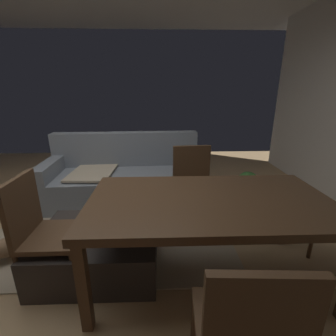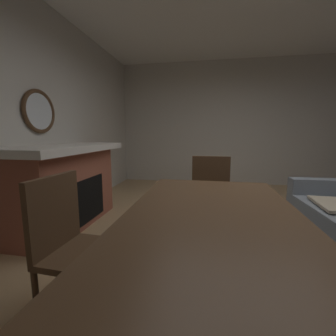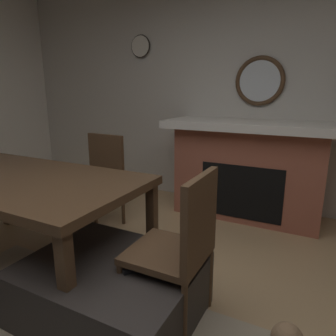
% 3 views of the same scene
% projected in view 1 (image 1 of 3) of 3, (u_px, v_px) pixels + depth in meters
% --- Properties ---
extents(floor, '(7.78, 7.78, 0.00)m').
position_uv_depth(floor, '(91.00, 244.00, 2.48)').
color(floor, tan).
extents(area_rug, '(2.60, 2.00, 0.01)m').
position_uv_depth(area_rug, '(115.00, 224.00, 2.83)').
color(area_rug, tan).
rests_on(area_rug, ground).
extents(couch, '(2.23, 1.07, 0.93)m').
position_uv_depth(couch, '(125.00, 177.00, 3.47)').
color(couch, slate).
rests_on(couch, ground).
extents(ottoman_coffee_table, '(1.02, 0.81, 0.36)m').
position_uv_depth(ottoman_coffee_table, '(100.00, 249.00, 2.11)').
color(ottoman_coffee_table, '#2D2826').
rests_on(ottoman_coffee_table, ground).
extents(tv_remote, '(0.13, 0.16, 0.02)m').
position_uv_depth(tv_remote, '(77.00, 232.00, 2.03)').
color(tv_remote, black).
rests_on(tv_remote, ottoman_coffee_table).
extents(dining_table, '(1.88, 1.00, 0.74)m').
position_uv_depth(dining_table, '(209.00, 206.00, 1.85)').
color(dining_table, '#513823').
rests_on(dining_table, ground).
extents(dining_chair_north, '(0.47, 0.47, 0.93)m').
position_uv_depth(dining_chair_north, '(193.00, 182.00, 2.74)').
color(dining_chair_north, '#513823').
rests_on(dining_chair_north, ground).
extents(dining_chair_south, '(0.46, 0.46, 0.93)m').
position_uv_depth(dining_chair_south, '(247.00, 330.00, 1.04)').
color(dining_chair_south, '#513823').
rests_on(dining_chair_south, ground).
extents(dining_chair_west, '(0.44, 0.44, 0.93)m').
position_uv_depth(dining_chair_west, '(40.00, 226.00, 1.85)').
color(dining_chair_west, '#513823').
rests_on(dining_chair_west, ground).
extents(potted_plant, '(0.33, 0.33, 0.45)m').
position_uv_depth(potted_plant, '(247.00, 186.00, 3.35)').
color(potted_plant, beige).
rests_on(potted_plant, ground).
extents(small_dog, '(0.55, 0.49, 0.28)m').
position_uv_depth(small_dog, '(14.00, 243.00, 2.22)').
color(small_dog, '#8C6B4C').
rests_on(small_dog, ground).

